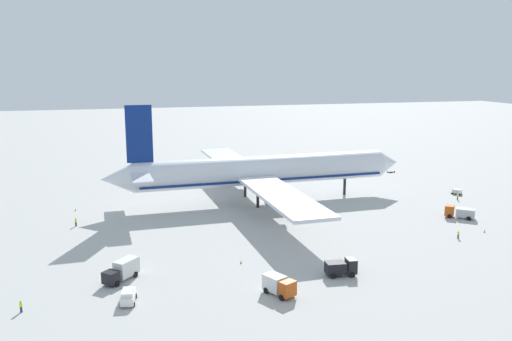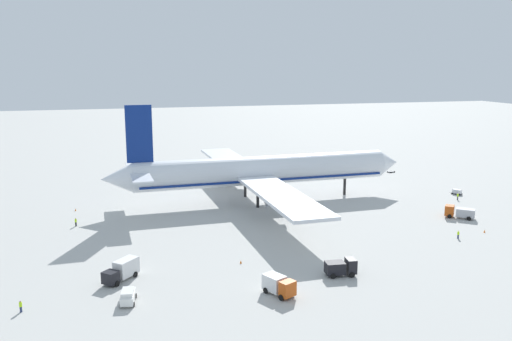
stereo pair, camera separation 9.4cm
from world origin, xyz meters
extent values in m
plane|color=#B2B2AD|center=(0.00, 0.00, 0.00)|extent=(600.00, 600.00, 0.00)
cylinder|color=silver|center=(0.00, 0.00, 7.91)|extent=(63.88, 8.46, 7.06)
cone|color=silver|center=(34.69, 0.76, 7.91)|extent=(5.80, 7.04, 6.92)
cone|color=silver|center=(-35.39, -0.78, 7.91)|extent=(7.21, 6.86, 6.71)
cube|color=navy|center=(-29.86, -0.65, 18.04)|extent=(6.01, 0.63, 13.19)
cube|color=silver|center=(-30.51, 6.09, 9.32)|extent=(4.65, 11.50, 0.36)
cube|color=silver|center=(-30.21, -7.42, 9.32)|extent=(4.65, 11.50, 0.36)
cube|color=silver|center=(-3.67, 22.23, 6.85)|extent=(9.82, 37.73, 0.70)
cylinder|color=slate|center=(-2.55, 16.62, 4.59)|extent=(5.15, 3.94, 3.83)
cube|color=silver|center=(-2.70, -22.37, 6.85)|extent=(9.82, 37.73, 0.70)
cylinder|color=slate|center=(-1.82, -16.72, 4.90)|extent=(5.11, 3.32, 3.21)
cylinder|color=black|center=(22.30, 0.49, 2.19)|extent=(0.70, 0.70, 4.38)
cylinder|color=black|center=(-3.31, 5.46, 2.19)|extent=(0.70, 0.70, 4.38)
cylinder|color=black|center=(-3.07, -5.60, 2.19)|extent=(0.70, 0.70, 4.38)
cube|color=navy|center=(0.00, 0.00, 5.97)|extent=(61.32, 8.05, 0.50)
cube|color=black|center=(-37.54, -43.74, 1.39)|extent=(2.91, 2.91, 1.87)
cube|color=silver|center=(-35.08, -41.11, 1.78)|extent=(4.37, 4.46, 2.66)
cube|color=black|center=(-38.02, -44.25, 1.85)|extent=(1.35, 1.27, 0.82)
cylinder|color=black|center=(-36.63, -44.32, 0.45)|extent=(0.83, 0.86, 0.90)
cylinder|color=black|center=(-38.18, -42.87, 0.45)|extent=(0.83, 0.86, 0.90)
cylinder|color=black|center=(-33.71, -41.20, 0.45)|extent=(0.83, 0.86, 0.90)
cylinder|color=black|center=(-35.25, -39.76, 0.45)|extent=(0.83, 0.86, 0.90)
cube|color=#BF4C14|center=(36.16, -24.91, 1.55)|extent=(2.91, 2.96, 2.20)
cube|color=#B2B2B7|center=(38.71, -27.10, 1.36)|extent=(4.43, 4.26, 1.81)
cube|color=black|center=(35.66, -24.48, 2.10)|extent=(1.31, 1.51, 0.97)
cylinder|color=black|center=(35.55, -25.90, 0.45)|extent=(0.88, 0.81, 0.90)
cylinder|color=black|center=(37.04, -24.16, 0.45)|extent=(0.88, 0.81, 0.90)
cylinder|color=black|center=(38.58, -28.50, 0.45)|extent=(0.88, 0.81, 0.90)
cylinder|color=black|center=(40.08, -26.76, 0.45)|extent=(0.88, 0.81, 0.90)
cube|color=#BF4C14|center=(-12.71, -55.55, 1.57)|extent=(2.71, 2.39, 2.24)
cube|color=silver|center=(-13.94, -53.04, 1.61)|extent=(3.43, 3.88, 2.33)
cube|color=black|center=(-12.47, -56.04, 2.13)|extent=(1.74, 0.90, 0.99)
cylinder|color=black|center=(-11.76, -54.92, 0.45)|extent=(0.66, 0.94, 0.90)
cylinder|color=black|center=(-13.79, -55.90, 0.45)|extent=(0.66, 0.94, 0.90)
cylinder|color=black|center=(-13.22, -51.94, 0.45)|extent=(0.66, 0.94, 0.90)
cylinder|color=black|center=(-15.24, -52.92, 0.45)|extent=(0.66, 0.94, 0.90)
cube|color=black|center=(0.13, -49.76, 1.60)|extent=(1.70, 2.39, 2.31)
cube|color=black|center=(-2.53, -49.49, 1.40)|extent=(3.28, 2.55, 1.90)
cube|color=black|center=(0.65, -49.81, 2.18)|extent=(0.27, 1.89, 1.02)
cylinder|color=black|center=(0.10, -48.62, 0.45)|extent=(0.93, 0.39, 0.90)
cylinder|color=black|center=(-0.13, -50.86, 0.45)|extent=(0.93, 0.39, 0.90)
cylinder|color=black|center=(-3.05, -48.30, 0.45)|extent=(0.93, 0.39, 0.90)
cylinder|color=black|center=(-3.28, -50.54, 0.45)|extent=(0.93, 0.39, 0.90)
cube|color=white|center=(-35.22, -50.53, 0.87)|extent=(2.50, 4.67, 1.10)
cube|color=white|center=(-35.25, -50.75, 1.70)|extent=(2.08, 3.06, 0.55)
cylinder|color=black|center=(-35.91, -48.94, 0.32)|extent=(0.31, 0.67, 0.64)
cylinder|color=black|center=(-34.08, -49.22, 0.32)|extent=(0.31, 0.67, 0.64)
cylinder|color=black|center=(-36.35, -51.84, 0.32)|extent=(0.31, 0.67, 0.64)
cylinder|color=black|center=(-34.53, -52.12, 0.32)|extent=(0.31, 0.67, 0.64)
cube|color=#595B60|center=(49.10, 23.63, 0.28)|extent=(2.54, 2.02, 0.15)
cylinder|color=#333338|center=(50.44, 24.06, 0.28)|extent=(0.60, 0.26, 0.08)
cylinder|color=black|center=(49.69, 24.55, 0.20)|extent=(0.42, 0.24, 0.40)
cylinder|color=black|center=(50.12, 23.22, 0.20)|extent=(0.42, 0.24, 0.40)
cylinder|color=black|center=(48.09, 24.03, 0.20)|extent=(0.42, 0.24, 0.40)
cylinder|color=black|center=(48.52, 22.70, 0.20)|extent=(0.42, 0.24, 0.40)
cube|color=#595B60|center=(51.00, -7.13, 0.28)|extent=(2.57, 2.93, 0.15)
cylinder|color=#333338|center=(50.14, -5.79, 0.28)|extent=(0.39, 0.55, 0.08)
cube|color=silver|center=(51.00, -7.13, 0.84)|extent=(2.23, 2.50, 0.97)
cylinder|color=black|center=(49.88, -6.68, 0.20)|extent=(0.32, 0.40, 0.40)
cylinder|color=black|center=(51.06, -5.93, 0.20)|extent=(0.32, 0.40, 0.40)
cylinder|color=black|center=(50.95, -8.33, 0.20)|extent=(0.32, 0.40, 0.40)
cylinder|color=black|center=(52.12, -7.58, 0.20)|extent=(0.32, 0.40, 0.40)
cylinder|color=black|center=(-44.26, -9.65, 0.44)|extent=(0.41, 0.41, 0.88)
cylinder|color=#B2F219|center=(-44.26, -9.65, 1.21)|extent=(0.51, 0.51, 0.66)
sphere|color=tan|center=(-44.26, -9.65, 1.67)|extent=(0.24, 0.24, 0.24)
cylinder|color=navy|center=(28.60, -38.53, 0.40)|extent=(0.41, 0.41, 0.80)
cylinder|color=#B2F219|center=(28.60, -38.53, 1.10)|extent=(0.51, 0.51, 0.60)
sphere|color=beige|center=(28.60, -38.53, 1.51)|extent=(0.22, 0.22, 0.22)
cylinder|color=navy|center=(-49.66, -49.69, 0.41)|extent=(0.41, 0.41, 0.82)
cylinder|color=#B2F219|center=(-49.66, -49.69, 1.13)|extent=(0.52, 0.52, 0.62)
sphere|color=#8C6647|center=(-49.66, -49.69, 1.55)|extent=(0.22, 0.22, 0.22)
cylinder|color=#3F3F47|center=(47.52, -12.25, 0.44)|extent=(0.45, 0.45, 0.89)
cylinder|color=#B2F219|center=(47.52, -12.25, 1.22)|extent=(0.56, 0.56, 0.66)
sphere|color=beige|center=(47.52, -12.25, 1.67)|extent=(0.24, 0.24, 0.24)
cone|color=orange|center=(25.35, 39.89, 0.28)|extent=(0.36, 0.36, 0.55)
cone|color=orange|center=(-15.86, -39.99, 0.28)|extent=(0.36, 0.36, 0.55)
cone|color=orange|center=(36.21, -36.67, 0.28)|extent=(0.36, 0.36, 0.55)
cone|color=orange|center=(-32.93, 44.57, 0.28)|extent=(0.36, 0.36, 0.55)
cone|color=orange|center=(-44.96, 3.03, 0.28)|extent=(0.36, 0.36, 0.55)
camera|label=1|loc=(-36.96, -124.74, 33.76)|focal=37.59mm
camera|label=2|loc=(-36.87, -124.77, 33.76)|focal=37.59mm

